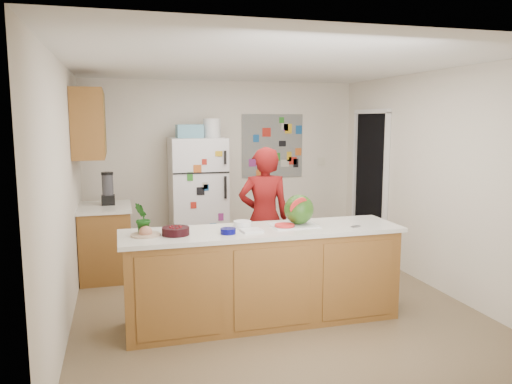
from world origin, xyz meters
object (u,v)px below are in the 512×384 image
object	(u,v)px
refrigerator	(198,199)
cherry_bowl	(176,231)
person	(264,218)
watermelon	(299,209)

from	to	relation	value
refrigerator	cherry_bowl	distance (m)	2.48
refrigerator	person	xyz separation A→B (m)	(0.56, -1.38, -0.03)
watermelon	refrigerator	bearing A→B (deg)	105.31
person	watermelon	distance (m)	0.97
refrigerator	person	bearing A→B (deg)	-68.08
watermelon	cherry_bowl	world-z (taller)	watermelon
refrigerator	watermelon	world-z (taller)	refrigerator
cherry_bowl	refrigerator	bearing A→B (deg)	76.46
person	watermelon	xyz separation A→B (m)	(0.08, -0.93, 0.26)
watermelon	cherry_bowl	bearing A→B (deg)	-175.64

